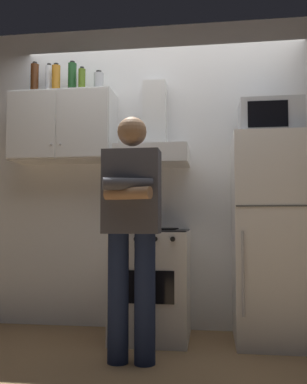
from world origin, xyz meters
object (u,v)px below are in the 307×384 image
upper_cabinet (63,128)px  range_hood (154,142)px  stove_oven (152,283)px  bottle_rum_dark (35,79)px  bottle_canister_steel (99,83)px  microwave (270,119)px  refrigerator (272,238)px  bottle_vodka_clear (49,80)px  bottle_olive_oil (82,81)px  bottle_liquor_amber (56,79)px  person_standing (132,226)px  bottle_wine_green (72,79)px

upper_cabinet → range_hood: 0.81m
stove_oven → bottle_rum_dark: 2.06m
range_hood → bottle_canister_steel: (-0.49, 0.01, 0.54)m
range_hood → microwave: (0.95, -0.11, 0.14)m
refrigerator → bottle_canister_steel: size_ratio=8.09×
refrigerator → bottle_rum_dark: (-2.02, 0.12, 1.39)m
upper_cabinet → microwave: (1.75, -0.11, -0.01)m
bottle_vodka_clear → bottle_rum_dark: bearing=-164.6°
bottle_canister_steel → bottle_vodka_clear: bottle_vodka_clear is taller
range_hood → bottle_olive_oil: 0.85m
microwave → bottle_liquor_amber: bearing=177.5°
person_standing → bottle_wine_green: (-0.69, 0.76, 1.29)m
person_standing → bottle_rum_dark: bottle_rum_dark is taller
range_hood → bottle_olive_oil: size_ratio=3.27×
refrigerator → bottle_vodka_clear: bottle_vodka_clear is taller
bottle_rum_dark → bottle_canister_steel: (0.58, 0.02, -0.05)m
range_hood → refrigerator: 1.25m
bottle_canister_steel → bottle_olive_oil: bearing=-168.2°
bottle_vodka_clear → upper_cabinet: bearing=-10.3°
bottle_olive_oil → microwave: bearing=-3.3°
person_standing → bottle_liquor_amber: (-0.81, 0.70, 1.28)m
range_hood → bottle_canister_steel: size_ratio=3.79×
microwave → stove_oven: bearing=-178.8°
person_standing → bottle_vodka_clear: bearing=139.9°
person_standing → bottle_liquor_amber: 1.67m
stove_oven → microwave: 1.62m
upper_cabinet → bottle_canister_steel: bearing=2.7°
bottle_liquor_amber → bottle_wine_green: (0.13, 0.06, 0.02)m
bottle_olive_oil → bottle_canister_steel: bottle_olive_oil is taller
bottle_rum_dark → bottle_wine_green: 0.34m
range_hood → bottle_vodka_clear: bearing=178.4°
range_hood → bottle_liquor_amber: bottle_liquor_amber is taller
refrigerator → range_hood: bearing=172.5°
range_hood → bottle_vodka_clear: bottle_vodka_clear is taller
person_standing → bottle_liquor_amber: size_ratio=6.13×
microwave → bottle_canister_steel: bearing=175.2°
bottle_liquor_amber → bottle_canister_steel: bottle_liquor_amber is taller
bottle_liquor_amber → bottle_vodka_clear: bearing=147.9°
stove_oven → bottle_olive_oil: size_ratio=3.81×
microwave → person_standing: bearing=-148.0°
bottle_olive_oil → bottle_rum_dark: 0.44m
bottle_wine_green → upper_cabinet: bearing=-155.8°
refrigerator → bottle_olive_oil: 2.09m
upper_cabinet → bottle_vodka_clear: size_ratio=3.11×
upper_cabinet → bottle_rum_dark: (-0.27, -0.01, 0.44)m
range_hood → refrigerator: size_ratio=0.47×
stove_oven → bottle_olive_oil: 1.84m
stove_oven → person_standing: 0.77m
stove_oven → refrigerator: bearing=0.0°
bottle_olive_oil → bottle_wine_green: 0.12m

